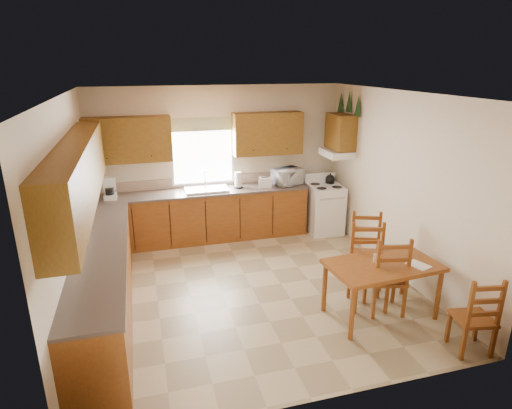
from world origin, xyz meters
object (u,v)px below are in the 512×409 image
object	(u,v)px
stove	(325,209)
chair_far_left	(369,268)
chair_far_right	(367,251)
dining_table	(381,290)
chair_near_right	(474,313)
microwave	(287,177)
chair_near_left	(386,273)

from	to	relation	value
stove	chair_far_left	bearing A→B (deg)	-98.12
stove	chair_far_right	xyz separation A→B (m)	(-0.27, -2.02, 0.08)
stove	dining_table	distance (m)	2.84
chair_near_right	microwave	bearing A→B (deg)	-67.97
microwave	chair_far_right	bearing A→B (deg)	-103.04
dining_table	stove	bearing A→B (deg)	75.74
microwave	chair_far_left	distance (m)	2.85
chair_far_right	microwave	bearing A→B (deg)	120.58
stove	dining_table	size ratio (longest dim) A/B	0.66
dining_table	chair_near_right	distance (m)	1.08
microwave	dining_table	distance (m)	3.13
dining_table	chair_far_right	size ratio (longest dim) A/B	1.30
microwave	dining_table	size ratio (longest dim) A/B	0.36
chair_far_right	chair_far_left	bearing A→B (deg)	-95.56
microwave	stove	bearing A→B (deg)	-43.38
chair_far_left	stove	bearing A→B (deg)	93.14
dining_table	chair_far_left	bearing A→B (deg)	93.98
chair_near_right	chair_far_right	xyz separation A→B (m)	(-0.38, 1.67, 0.05)
stove	microwave	size ratio (longest dim) A/B	1.81
chair_far_left	chair_far_right	world-z (taller)	chair_far_left
stove	chair_near_right	bearing A→B (deg)	-84.74
stove	microwave	world-z (taller)	microwave
dining_table	chair_near_right	xyz separation A→B (m)	(0.60, -0.89, 0.11)
chair_near_left	chair_far_right	size ratio (longest dim) A/B	1.02
stove	dining_table	bearing A→B (deg)	-96.41
stove	chair_near_left	bearing A→B (deg)	-94.37
stove	chair_far_right	world-z (taller)	chair_far_right
chair_near_right	stove	bearing A→B (deg)	-77.42
microwave	chair_far_left	xyz separation A→B (m)	(0.14, -2.80, -0.52)
chair_near_right	chair_far_left	bearing A→B (deg)	-49.90
microwave	chair_far_left	world-z (taller)	microwave
dining_table	chair_near_left	xyz separation A→B (m)	(0.11, 0.08, 0.17)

